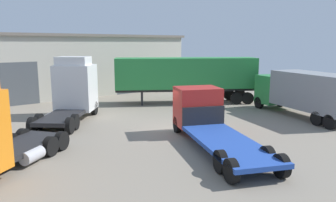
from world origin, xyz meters
The scene contains 7 objects.
ground_plane centered at (0.00, 0.00, 0.00)m, with size 60.00×60.00×0.00m, color gray.
warehouse_building centered at (0.00, 18.35, 3.00)m, with size 25.13×9.22×5.99m.
tractor_unit_white centered at (-3.65, 6.78, 1.99)m, with size 6.00×6.35×4.23m.
container_trailer_teal centered at (6.26, 6.20, 2.51)m, with size 11.43×8.55×3.91m.
flatbed_truck_red centered at (-0.23, -2.68, 1.27)m, with size 5.58×8.62×2.68m.
box_truck_green centered at (9.18, -2.96, 1.81)m, with size 4.71×8.44×3.17m.
oil_drum centered at (1.88, 0.21, 0.44)m, with size 0.58×0.58×0.88m.
Camera 1 is at (-12.38, -14.86, 5.15)m, focal length 35.00 mm.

